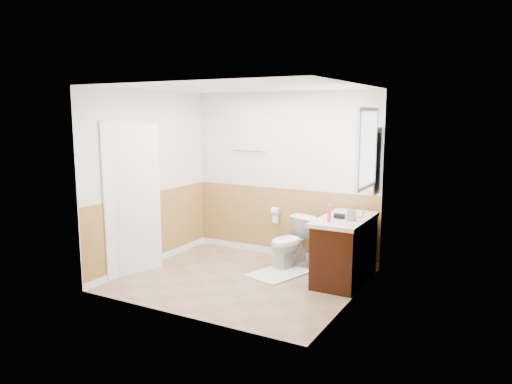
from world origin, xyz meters
The scene contains 32 objects.
floor centered at (0.00, 0.00, 0.00)m, with size 3.00×3.00×0.00m, color #8C7051.
ceiling centered at (0.00, 0.00, 2.50)m, with size 3.00×3.00×0.00m, color white.
wall_back centered at (0.00, 1.30, 1.25)m, with size 3.00×3.00×0.00m, color silver.
wall_front centered at (0.00, -1.30, 1.25)m, with size 3.00×3.00×0.00m, color silver.
wall_left centered at (-1.50, 0.00, 1.25)m, with size 3.00×3.00×0.00m, color silver.
wall_right centered at (1.50, 0.00, 1.25)m, with size 3.00×3.00×0.00m, color silver.
wainscot_back centered at (0.00, 1.29, 0.50)m, with size 3.00×3.00×0.00m, color #AD7D45.
wainscot_front centered at (0.00, -1.29, 0.50)m, with size 3.00×3.00×0.00m, color #AD7D45.
wainscot_left centered at (-1.49, 0.00, 0.50)m, with size 2.60×2.60×0.00m, color #AD7D45.
wainscot_right centered at (1.49, 0.00, 0.50)m, with size 2.60×2.60×0.00m, color #AD7D45.
toilet centered at (0.35, 0.84, 0.36)m, with size 0.40×0.70×0.71m, color white.
bath_mat centered at (0.35, 0.45, 0.01)m, with size 0.55×0.80×0.02m, color silver.
vanity_cabinet centered at (1.21, 0.62, 0.40)m, with size 0.55×1.10×0.80m, color black.
vanity_knob_left centered at (0.91, 0.52, 0.55)m, with size 0.03×0.03×0.03m, color #B3B4BA.
vanity_knob_right centered at (0.91, 0.72, 0.55)m, with size 0.03×0.03×0.03m, color #B9B9BF.
countertop centered at (1.20, 0.62, 0.83)m, with size 0.60×1.15×0.05m, color silver.
sink_basin centered at (1.21, 0.77, 0.86)m, with size 0.36×0.36×0.02m, color white.
faucet centered at (1.39, 0.77, 0.92)m, with size 0.02×0.02×0.14m, color silver.
lotion_bottle centered at (1.11, 0.28, 0.96)m, with size 0.05×0.05×0.22m, color #F03E6D.
soap_dispenser centered at (1.33, 0.49, 0.95)m, with size 0.09×0.09×0.20m, color gray.
hair_dryer_body centered at (1.16, 0.53, 0.89)m, with size 0.07×0.07×0.14m, color black.
hair_dryer_handle centered at (1.13, 0.56, 0.86)m, with size 0.03×0.03×0.07m, color black.
mirror_panel centered at (1.48, 1.10, 1.55)m, with size 0.02×0.35×0.90m, color silver.
window_frame centered at (1.47, 0.59, 1.75)m, with size 0.04×0.80×1.00m, color white.
window_glass centered at (1.49, 0.59, 1.75)m, with size 0.01×0.70×0.90m, color white.
door centered at (-1.40, -0.45, 1.02)m, with size 0.05×0.80×2.04m, color white.
door_frame centered at (-1.48, -0.45, 1.03)m, with size 0.02×0.92×2.10m, color white.
door_knob centered at (-1.34, -0.12, 0.95)m, with size 0.06×0.06×0.06m, color silver.
towel_bar centered at (-0.55, 1.25, 1.60)m, with size 0.02×0.02×0.62m, color silver.
tp_holder_bar centered at (-0.10, 1.23, 0.70)m, with size 0.02×0.02×0.14m, color silver.
tp_roll centered at (-0.10, 1.23, 0.70)m, with size 0.11×0.11×0.10m, color white.
tp_sheet centered at (-0.10, 1.23, 0.59)m, with size 0.10×0.01×0.16m, color white.
Camera 1 is at (3.12, -5.26, 2.18)m, focal length 33.87 mm.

